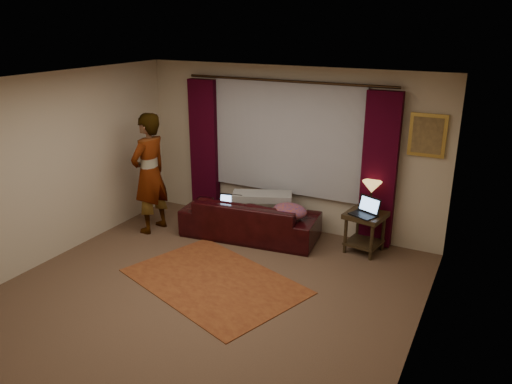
% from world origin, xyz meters
% --- Properties ---
extents(floor, '(5.00, 5.00, 0.01)m').
position_xyz_m(floor, '(0.00, 0.00, -0.01)').
color(floor, brown).
rests_on(floor, ground).
extents(ceiling, '(5.00, 5.00, 0.02)m').
position_xyz_m(ceiling, '(0.00, 0.00, 2.60)').
color(ceiling, silver).
rests_on(ceiling, ground).
extents(wall_back, '(5.00, 0.02, 2.60)m').
position_xyz_m(wall_back, '(0.00, 2.50, 1.30)').
color(wall_back, beige).
rests_on(wall_back, ground).
extents(wall_front, '(5.00, 0.02, 2.60)m').
position_xyz_m(wall_front, '(0.00, -2.50, 1.30)').
color(wall_front, beige).
rests_on(wall_front, ground).
extents(wall_left, '(0.02, 5.00, 2.60)m').
position_xyz_m(wall_left, '(-2.50, 0.00, 1.30)').
color(wall_left, beige).
rests_on(wall_left, ground).
extents(wall_right, '(0.02, 5.00, 2.60)m').
position_xyz_m(wall_right, '(2.50, 0.00, 1.30)').
color(wall_right, beige).
rests_on(wall_right, ground).
extents(sheer_curtain, '(2.50, 0.05, 1.80)m').
position_xyz_m(sheer_curtain, '(0.00, 2.44, 1.50)').
color(sheer_curtain, '#A1A2A9').
rests_on(sheer_curtain, wall_back).
extents(drape_left, '(0.50, 0.14, 2.30)m').
position_xyz_m(drape_left, '(-1.50, 2.39, 1.18)').
color(drape_left, '#320211').
rests_on(drape_left, floor).
extents(drape_right, '(0.50, 0.14, 2.30)m').
position_xyz_m(drape_right, '(1.50, 2.39, 1.18)').
color(drape_right, '#320211').
rests_on(drape_right, floor).
extents(curtain_rod, '(0.04, 0.04, 3.40)m').
position_xyz_m(curtain_rod, '(0.00, 2.39, 2.38)').
color(curtain_rod, '#2F2011').
rests_on(curtain_rod, wall_back).
extents(picture_frame, '(0.50, 0.04, 0.60)m').
position_xyz_m(picture_frame, '(2.10, 2.47, 1.75)').
color(picture_frame, gold).
rests_on(picture_frame, wall_back).
extents(sofa, '(2.21, 1.16, 0.85)m').
position_xyz_m(sofa, '(-0.32, 1.81, 0.43)').
color(sofa, black).
rests_on(sofa, floor).
extents(throw_blanket, '(0.99, 0.69, 0.11)m').
position_xyz_m(throw_blanket, '(-0.20, 1.99, 0.87)').
color(throw_blanket, gray).
rests_on(throw_blanket, sofa).
extents(clothing_pile, '(0.60, 0.50, 0.23)m').
position_xyz_m(clothing_pile, '(0.35, 1.81, 0.54)').
color(clothing_pile, brown).
rests_on(clothing_pile, sofa).
extents(laptop_sofa, '(0.43, 0.46, 0.26)m').
position_xyz_m(laptop_sofa, '(-0.57, 1.56, 0.56)').
color(laptop_sofa, black).
rests_on(laptop_sofa, sofa).
extents(area_rug, '(2.64, 2.18, 0.01)m').
position_xyz_m(area_rug, '(-0.07, 0.32, 0.01)').
color(area_rug, brown).
rests_on(area_rug, floor).
extents(end_table, '(0.61, 0.61, 0.61)m').
position_xyz_m(end_table, '(1.43, 2.10, 0.31)').
color(end_table, black).
rests_on(end_table, floor).
extents(tiffany_lamp, '(0.35, 0.35, 0.45)m').
position_xyz_m(tiffany_lamp, '(1.45, 2.22, 0.84)').
color(tiffany_lamp, olive).
rests_on(tiffany_lamp, end_table).
extents(laptop_table, '(0.48, 0.50, 0.26)m').
position_xyz_m(laptop_table, '(1.42, 1.98, 0.74)').
color(laptop_table, black).
rests_on(laptop_table, end_table).
extents(person, '(0.61, 0.61, 1.92)m').
position_xyz_m(person, '(-1.85, 1.33, 0.96)').
color(person, gray).
rests_on(person, floor).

